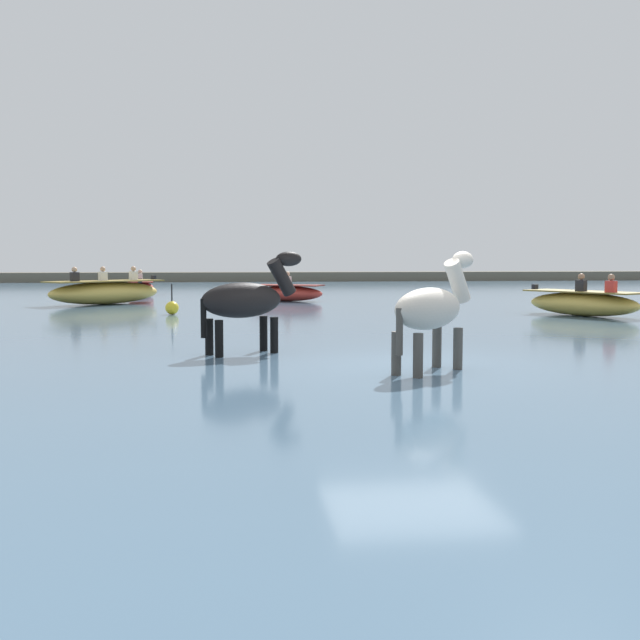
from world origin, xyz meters
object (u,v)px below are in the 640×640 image
(boat_near_port, at_px, (583,303))
(boat_far_inshore, at_px, (141,288))
(horse_trailing_pinto, at_px, (432,312))
(horse_lead_black, at_px, (246,303))
(channel_buoy, at_px, (172,308))
(boat_distant_east, at_px, (105,292))
(boat_distant_west, at_px, (286,293))

(boat_near_port, height_order, boat_far_inshore, boat_near_port)
(horse_trailing_pinto, bearing_deg, horse_lead_black, 136.70)
(channel_buoy, bearing_deg, horse_trailing_pinto, -69.57)
(horse_trailing_pinto, distance_m, boat_distant_east, 17.86)
(channel_buoy, bearing_deg, horse_lead_black, -78.95)
(channel_buoy, bearing_deg, boat_far_inshore, 99.92)
(horse_lead_black, height_order, boat_near_port, horse_lead_black)
(boat_distant_east, xyz_separation_m, channel_buoy, (2.56, -5.16, -0.22))
(boat_distant_west, height_order, channel_buoy, boat_distant_west)
(horse_lead_black, relative_size, boat_distant_east, 0.51)
(horse_lead_black, bearing_deg, boat_near_port, 37.04)
(horse_lead_black, xyz_separation_m, channel_buoy, (-1.76, 9.02, -0.64))
(horse_lead_black, bearing_deg, channel_buoy, 101.05)
(horse_lead_black, relative_size, horse_trailing_pinto, 1.01)
(horse_lead_black, distance_m, horse_trailing_pinto, 3.38)
(boat_near_port, xyz_separation_m, boat_distant_west, (-7.42, 8.19, -0.04))
(boat_near_port, bearing_deg, boat_far_inshore, 134.67)
(boat_far_inshore, xyz_separation_m, channel_buoy, (1.98, -11.33, -0.12))
(boat_distant_east, bearing_deg, channel_buoy, -63.60)
(boat_far_inshore, height_order, channel_buoy, boat_far_inshore)
(boat_near_port, height_order, channel_buoy, boat_near_port)
(horse_trailing_pinto, relative_size, boat_distant_west, 0.69)
(boat_distant_west, bearing_deg, boat_far_inshore, 138.26)
(boat_distant_east, bearing_deg, boat_distant_west, 9.71)
(horse_lead_black, distance_m, channel_buoy, 9.22)
(boat_distant_west, xyz_separation_m, boat_far_inshore, (-5.71, 5.09, 0.01))
(horse_trailing_pinto, distance_m, boat_distant_west, 17.60)
(boat_near_port, bearing_deg, channel_buoy, 170.10)
(horse_trailing_pinto, distance_m, boat_near_port, 11.68)
(boat_near_port, bearing_deg, boat_distant_west, 132.18)
(boat_distant_east, bearing_deg, horse_lead_black, -73.05)
(boat_near_port, distance_m, boat_distant_west, 11.05)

